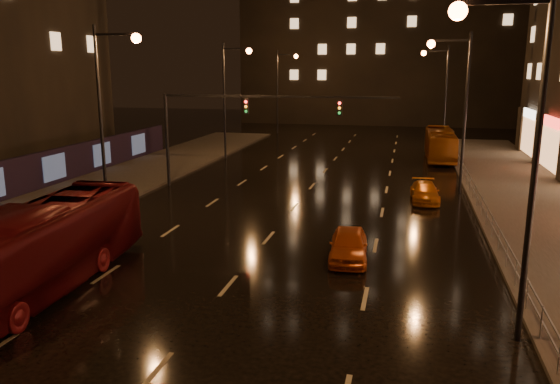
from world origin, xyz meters
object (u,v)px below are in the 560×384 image
at_px(taxi_near, 349,245).
at_px(bus_red, 38,249).
at_px(taxi_far, 425,192).
at_px(bus_curb, 440,144).

bearing_deg(taxi_near, bus_red, -155.08).
distance_m(bus_red, taxi_near, 11.93).
height_order(taxi_near, taxi_far, taxi_near).
relative_size(bus_red, taxi_far, 2.90).
bearing_deg(bus_red, taxi_near, 26.38).
bearing_deg(taxi_far, bus_red, -131.16).
xyz_separation_m(bus_red, bus_curb, (15.37, 33.78, -0.24)).
bearing_deg(bus_red, taxi_far, 48.58).
height_order(bus_red, taxi_far, bus_red).
relative_size(bus_red, bus_curb, 1.18).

